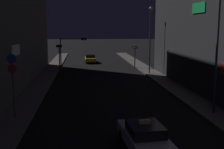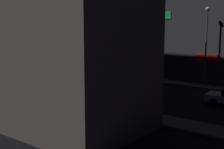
# 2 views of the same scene
# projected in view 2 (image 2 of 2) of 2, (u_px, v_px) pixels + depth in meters

# --- Properties ---
(sidewalk_right) EXTENTS (2.22, 62.02, 0.18)m
(sidewalk_right) POSITION_uv_depth(u_px,v_px,m) (84.00, 71.00, 46.34)
(sidewalk_right) COLOR #5B5651
(sidewalk_right) RESTS_ON ground_plane
(building_facade_right) EXTENTS (7.77, 30.37, 17.03)m
(building_facade_right) POSITION_uv_depth(u_px,v_px,m) (176.00, 11.00, 41.61)
(building_facade_right) COLOR #333338
(building_facade_right) RESTS_ON ground_plane
(traffic_light_right_kerb) EXTENTS (0.80, 0.41, 3.45)m
(traffic_light_right_kerb) POSITION_uv_depth(u_px,v_px,m) (51.00, 53.00, 48.31)
(traffic_light_right_kerb) COLOR #47474C
(traffic_light_right_kerb) RESTS_ON ground_plane
(sign_pole_left) EXTENTS (0.60, 0.10, 4.26)m
(sign_pole_left) POSITION_uv_depth(u_px,v_px,m) (130.00, 79.00, 24.35)
(sign_pole_left) COLOR #47474C
(sign_pole_left) RESTS_ON sidewalk_left
(street_lamp_near_block) EXTENTS (0.45, 0.45, 8.44)m
(street_lamp_near_block) POSITION_uv_depth(u_px,v_px,m) (206.00, 37.00, 34.25)
(street_lamp_near_block) COLOR #47474C
(street_lamp_near_block) RESTS_ON sidewalk_right
(street_lamp_far_block) EXTENTS (0.43, 0.43, 8.58)m
(street_lamp_far_block) POSITION_uv_depth(u_px,v_px,m) (82.00, 34.00, 45.01)
(street_lamp_far_block) COLOR #47474C
(street_lamp_far_block) RESTS_ON sidewalk_right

